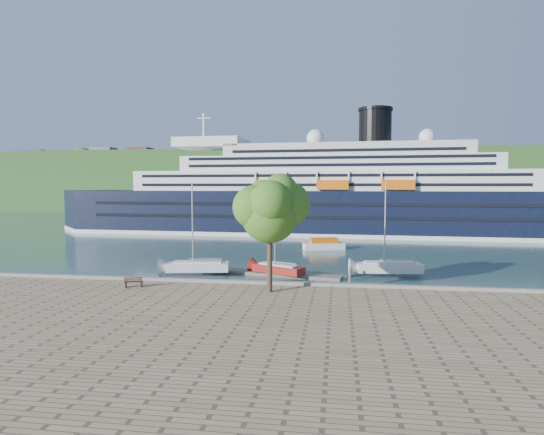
% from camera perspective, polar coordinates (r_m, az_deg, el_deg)
% --- Properties ---
extents(ground, '(400.00, 400.00, 0.00)m').
position_cam_1_polar(ground, '(44.47, -2.55, -9.49)').
color(ground, '#2C4E46').
rests_on(ground, ground).
extents(far_hillside, '(400.00, 50.00, 24.00)m').
position_cam_1_polar(far_hillside, '(187.66, 5.82, 4.48)').
color(far_hillside, '#295321').
rests_on(far_hillside, ground).
extents(quay_coping, '(220.00, 0.50, 0.30)m').
position_cam_1_polar(quay_coping, '(44.03, -2.60, -8.10)').
color(quay_coping, slate).
rests_on(quay_coping, promenade).
extents(cruise_ship, '(118.89, 22.00, 26.56)m').
position_cam_1_polar(cruise_ship, '(98.27, 5.43, 5.68)').
color(cruise_ship, black).
rests_on(cruise_ship, ground).
extents(park_bench, '(1.81, 1.12, 1.08)m').
position_cam_1_polar(park_bench, '(44.27, -16.96, -7.68)').
color(park_bench, '#472414').
rests_on(park_bench, promenade).
extents(promenade_tree, '(6.79, 6.79, 11.25)m').
position_cam_1_polar(promenade_tree, '(39.77, -0.29, -1.41)').
color(promenade_tree, '#2F691B').
rests_on(promenade_tree, promenade).
extents(floating_pontoon, '(16.75, 5.28, 0.37)m').
position_cam_1_polar(floating_pontoon, '(53.13, -0.20, -7.06)').
color(floating_pontoon, slate).
rests_on(floating_pontoon, ground).
extents(sailboat_white_near, '(8.12, 3.53, 10.15)m').
position_cam_1_polar(sailboat_white_near, '(52.76, -9.35, -1.82)').
color(sailboat_white_near, silver).
rests_on(sailboat_white_near, ground).
extents(sailboat_red, '(6.95, 4.88, 8.85)m').
position_cam_1_polar(sailboat_red, '(51.49, 0.80, -2.63)').
color(sailboat_red, maroon).
rests_on(sailboat_red, ground).
extents(sailboat_white_far, '(8.23, 3.09, 10.38)m').
position_cam_1_polar(sailboat_white_far, '(53.17, 14.58, -1.72)').
color(sailboat_white_far, silver).
rests_on(sailboat_white_far, ground).
extents(tender_launch, '(7.08, 4.07, 1.85)m').
position_cam_1_polar(tender_launch, '(74.85, 6.51, -3.28)').
color(tender_launch, orange).
rests_on(tender_launch, ground).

